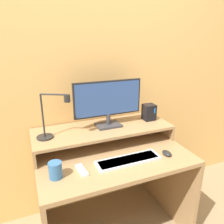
# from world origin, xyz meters

# --- Properties ---
(wall_back) EXTENTS (6.00, 0.05, 2.50)m
(wall_back) POSITION_xyz_m (0.00, 0.78, 1.25)
(wall_back) COLOR #E5AD60
(wall_back) RESTS_ON ground_plane
(desk) EXTENTS (1.10, 0.75, 0.71)m
(desk) POSITION_xyz_m (0.00, 0.37, 0.50)
(desk) COLOR #A87F51
(desk) RESTS_ON ground_plane
(monitor_shelf) EXTENTS (1.10, 0.40, 0.13)m
(monitor_shelf) POSITION_xyz_m (0.00, 0.55, 0.82)
(monitor_shelf) COLOR #A87F51
(monitor_shelf) RESTS_ON desk
(monitor) EXTENTS (0.55, 0.14, 0.37)m
(monitor) POSITION_xyz_m (0.05, 0.56, 1.05)
(monitor) COLOR #38383D
(monitor) RESTS_ON monitor_shelf
(desk_lamp) EXTENTS (0.24, 0.16, 0.33)m
(desk_lamp) POSITION_xyz_m (-0.40, 0.51, 0.97)
(desk_lamp) COLOR black
(desk_lamp) RESTS_ON monitor_shelf
(router_dock) EXTENTS (0.10, 0.10, 0.14)m
(router_dock) POSITION_xyz_m (0.43, 0.56, 0.91)
(router_dock) COLOR black
(router_dock) RESTS_ON monitor_shelf
(keyboard) EXTENTS (0.46, 0.13, 0.02)m
(keyboard) POSITION_xyz_m (0.06, 0.21, 0.72)
(keyboard) COLOR silver
(keyboard) RESTS_ON desk
(mouse) EXTENTS (0.06, 0.08, 0.03)m
(mouse) POSITION_xyz_m (0.36, 0.18, 0.73)
(mouse) COLOR black
(mouse) RESTS_ON desk
(remote_control) EXTENTS (0.06, 0.14, 0.02)m
(remote_control) POSITION_xyz_m (-0.27, 0.22, 0.72)
(remote_control) COLOR white
(remote_control) RESTS_ON desk
(mug) EXTENTS (0.08, 0.08, 0.10)m
(mug) POSITION_xyz_m (-0.43, 0.21, 0.76)
(mug) COLOR #33669E
(mug) RESTS_ON desk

